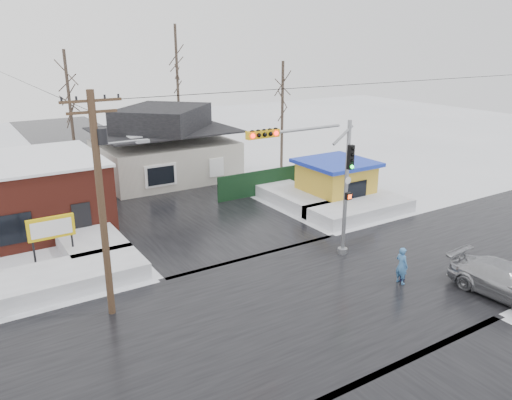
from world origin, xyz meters
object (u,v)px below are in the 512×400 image
marquee_sign (51,229)px  car (508,282)px  kiosk (336,181)px  pedestrian (402,266)px  traffic_signal (323,174)px  utility_pole (102,194)px

marquee_sign → car: size_ratio=0.50×
marquee_sign → kiosk: bearing=1.6°
car → pedestrian: bearing=125.7°
pedestrian → traffic_signal: bearing=21.7°
utility_pole → marquee_sign: 6.87m
utility_pole → kiosk: size_ratio=1.96×
utility_pole → marquee_sign: utility_pole is taller
traffic_signal → marquee_sign: 13.42m
car → marquee_sign: bearing=134.3°
traffic_signal → marquee_sign: bearing=150.3°
pedestrian → kiosk: bearing=-26.8°
traffic_signal → marquee_sign: size_ratio=2.75×
traffic_signal → utility_pole: (-10.36, 0.53, 0.57)m
traffic_signal → utility_pole: size_ratio=0.78×
traffic_signal → kiosk: (7.07, 7.03, -3.08)m
traffic_signal → utility_pole: utility_pole is taller
traffic_signal → pedestrian: traffic_signal is taller
pedestrian → marquee_sign: bearing=51.1°
marquee_sign → pedestrian: 16.71m
kiosk → utility_pole: bearing=-159.6°
traffic_signal → car: size_ratio=1.38×
traffic_signal → utility_pole: bearing=177.1°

